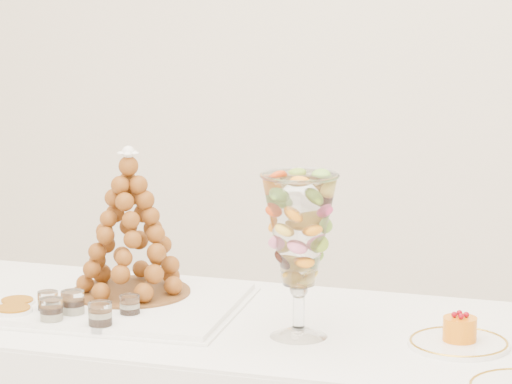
% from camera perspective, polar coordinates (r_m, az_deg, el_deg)
% --- Properties ---
extents(lace_tray, '(0.66, 0.51, 0.02)m').
position_cam_1_polar(lace_tray, '(3.05, -6.85, -5.20)').
color(lace_tray, white).
rests_on(lace_tray, buffet_table).
extents(macaron_vase, '(0.17, 0.17, 0.38)m').
position_cam_1_polar(macaron_vase, '(2.75, 2.05, -1.92)').
color(macaron_vase, white).
rests_on(macaron_vase, buffet_table).
extents(cake_plate, '(0.23, 0.23, 0.01)m').
position_cam_1_polar(cake_plate, '(2.78, 9.51, -7.06)').
color(cake_plate, white).
rests_on(cake_plate, buffet_table).
extents(verrine_a, '(0.05, 0.05, 0.07)m').
position_cam_1_polar(verrine_a, '(2.98, -9.76, -5.26)').
color(verrine_a, white).
rests_on(verrine_a, buffet_table).
extents(verrine_b, '(0.07, 0.07, 0.08)m').
position_cam_1_polar(verrine_b, '(2.94, -8.61, -5.35)').
color(verrine_b, white).
rests_on(verrine_b, buffet_table).
extents(verrine_c, '(0.06, 0.06, 0.07)m').
position_cam_1_polar(verrine_c, '(2.92, -5.96, -5.48)').
color(verrine_c, white).
rests_on(verrine_c, buffet_table).
extents(verrine_d, '(0.06, 0.06, 0.07)m').
position_cam_1_polar(verrine_d, '(2.90, -9.60, -5.66)').
color(verrine_d, white).
rests_on(verrine_d, buffet_table).
extents(verrine_e, '(0.06, 0.06, 0.08)m').
position_cam_1_polar(verrine_e, '(2.84, -7.34, -5.91)').
color(verrine_e, white).
rests_on(verrine_e, buffet_table).
extents(ramekin_back, '(0.09, 0.09, 0.03)m').
position_cam_1_polar(ramekin_back, '(3.05, -11.17, -5.29)').
color(ramekin_back, white).
rests_on(ramekin_back, buffet_table).
extents(ramekin_front, '(0.09, 0.09, 0.03)m').
position_cam_1_polar(ramekin_front, '(2.98, -11.35, -5.68)').
color(ramekin_front, white).
rests_on(ramekin_front, buffet_table).
extents(croquembouche, '(0.30, 0.30, 0.38)m').
position_cam_1_polar(croquembouche, '(3.05, -5.97, -1.43)').
color(croquembouche, brown).
rests_on(croquembouche, lace_tray).
extents(mousse_cake, '(0.08, 0.08, 0.07)m').
position_cam_1_polar(mousse_cake, '(2.78, 9.57, -6.35)').
color(mousse_cake, orange).
rests_on(mousse_cake, cake_plate).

